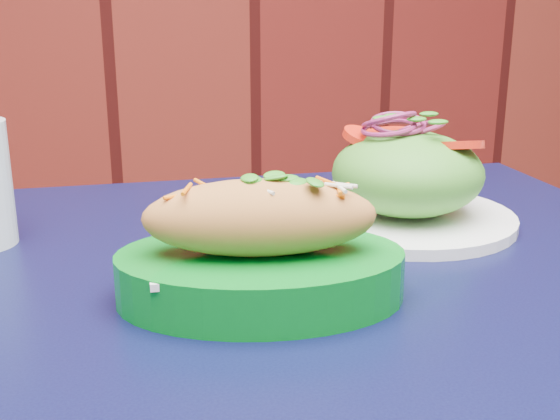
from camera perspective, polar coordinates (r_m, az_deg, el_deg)
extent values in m
cube|color=black|center=(0.62, 2.88, -7.50)|extent=(0.83, 0.83, 0.03)
cylinder|color=black|center=(1.18, 14.31, -16.08)|extent=(0.04, 0.04, 0.72)
cube|color=white|center=(0.57, -1.60, -3.85)|extent=(0.19, 0.11, 0.01)
ellipsoid|color=#C3763E|center=(0.56, -1.63, -0.60)|extent=(0.20, 0.11, 0.06)
cylinder|color=white|center=(0.79, 10.11, -0.65)|extent=(0.24, 0.24, 0.01)
ellipsoid|color=#4C992D|center=(0.77, 10.30, 2.97)|extent=(0.16, 0.16, 0.09)
cylinder|color=red|center=(0.76, 14.53, 5.51)|extent=(0.05, 0.05, 0.01)
cylinder|color=red|center=(0.78, 6.86, 6.24)|extent=(0.05, 0.05, 0.01)
cylinder|color=red|center=(0.81, 8.96, 6.54)|extent=(0.05, 0.05, 0.01)
torus|color=#811C51|center=(0.76, 10.49, 6.63)|extent=(0.06, 0.06, 0.01)
torus|color=#811C51|center=(0.76, 10.51, 6.92)|extent=(0.06, 0.06, 0.01)
torus|color=#811C51|center=(0.76, 10.53, 7.22)|extent=(0.06, 0.06, 0.01)
torus|color=#811C51|center=(0.76, 10.54, 7.51)|extent=(0.06, 0.06, 0.01)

